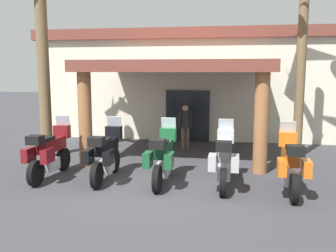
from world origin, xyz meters
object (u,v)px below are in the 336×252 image
at_px(motorcycle_maroon, 49,153).
at_px(motel_building, 194,82).
at_px(motorcycle_black, 106,154).
at_px(motorcycle_green, 163,157).
at_px(motorcycle_silver, 224,159).
at_px(pedestrian, 185,124).
at_px(motorcycle_orange, 291,164).
at_px(palm_tree_roadside, 41,13).
at_px(palm_tree_near_portico, 303,6).

bearing_deg(motorcycle_maroon, motel_building, -18.76).
height_order(motorcycle_black, motorcycle_green, same).
relative_size(motel_building, motorcycle_silver, 6.16).
relative_size(motorcycle_black, pedestrian, 1.36).
bearing_deg(motel_building, motorcycle_orange, -70.62).
height_order(motel_building, motorcycle_green, motel_building).
bearing_deg(motorcycle_silver, motel_building, 11.28).
relative_size(palm_tree_roadside, palm_tree_near_portico, 1.01).
bearing_deg(motorcycle_silver, palm_tree_near_portico, -31.51).
height_order(palm_tree_roadside, palm_tree_near_portico, palm_tree_roadside).
relative_size(motorcycle_maroon, palm_tree_near_portico, 0.34).
relative_size(motorcycle_black, motorcycle_orange, 1.00).
bearing_deg(pedestrian, motorcycle_orange, 2.05).
height_order(motorcycle_maroon, motorcycle_green, same).
xyz_separation_m(motorcycle_silver, palm_tree_roadside, (-6.02, 2.21, 4.03)).
xyz_separation_m(motorcycle_maroon, palm_tree_near_portico, (6.91, 3.86, 4.22)).
distance_m(motorcycle_maroon, pedestrian, 5.42).
height_order(motorcycle_green, palm_tree_near_portico, palm_tree_near_portico).
height_order(motorcycle_black, pedestrian, pedestrian).
bearing_deg(motel_building, pedestrian, -88.70).
height_order(motorcycle_maroon, motorcycle_orange, same).
bearing_deg(motel_building, motorcycle_maroon, -109.11).
relative_size(motorcycle_silver, motorcycle_orange, 1.00).
distance_m(motorcycle_orange, palm_tree_roadside, 8.91).
height_order(motorcycle_maroon, palm_tree_roadside, palm_tree_roadside).
relative_size(motorcycle_orange, palm_tree_near_portico, 0.34).
bearing_deg(palm_tree_roadside, motorcycle_maroon, -59.44).
height_order(motorcycle_green, motorcycle_silver, same).
distance_m(motorcycle_green, motorcycle_orange, 3.11).
relative_size(motorcycle_orange, pedestrian, 1.36).
height_order(motel_building, motorcycle_orange, motel_building).
xyz_separation_m(motorcycle_orange, palm_tree_near_portico, (0.70, 3.93, 4.22)).
distance_m(motel_building, palm_tree_near_portico, 6.93).
distance_m(motorcycle_green, palm_tree_near_portico, 6.83).
bearing_deg(motorcycle_orange, palm_tree_near_portico, -9.68).
xyz_separation_m(pedestrian, palm_tree_near_portico, (3.88, -0.63, 3.98)).
distance_m(motel_building, motorcycle_green, 8.92).
distance_m(motorcycle_green, motorcycle_silver, 1.55).
distance_m(motorcycle_orange, palm_tree_near_portico, 5.81).
bearing_deg(motorcycle_black, motel_building, -11.23).
xyz_separation_m(motorcycle_black, motorcycle_green, (1.55, -0.03, 0.00)).
relative_size(motorcycle_silver, pedestrian, 1.36).
xyz_separation_m(motorcycle_maroon, palm_tree_roadside, (-1.37, 2.32, 4.03)).
bearing_deg(palm_tree_roadside, motel_building, 57.22).
bearing_deg(motorcycle_green, motorcycle_orange, -93.85).
bearing_deg(motorcycle_silver, motorcycle_orange, -97.08).
xyz_separation_m(motorcycle_black, motorcycle_silver, (3.10, 0.00, 0.00)).
height_order(motorcycle_silver, pedestrian, pedestrian).
relative_size(motorcycle_green, palm_tree_near_portico, 0.34).
height_order(motorcycle_silver, motorcycle_orange, same).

